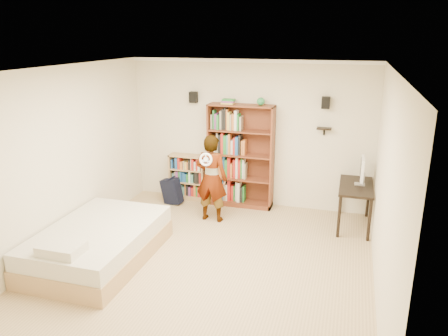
# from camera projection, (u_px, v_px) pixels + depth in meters

# --- Properties ---
(ground) EXTENTS (4.50, 5.00, 0.01)m
(ground) POSITION_uv_depth(u_px,v_px,m) (207.00, 264.00, 6.18)
(ground) COLOR tan
(ground) RESTS_ON ground
(room_shell) EXTENTS (4.52, 5.02, 2.71)m
(room_shell) POSITION_uv_depth(u_px,v_px,m) (206.00, 143.00, 5.66)
(room_shell) COLOR beige
(room_shell) RESTS_ON ground
(crown_molding) EXTENTS (4.50, 5.00, 0.06)m
(crown_molding) POSITION_uv_depth(u_px,v_px,m) (205.00, 72.00, 5.39)
(crown_molding) COLOR white
(crown_molding) RESTS_ON room_shell
(speaker_left) EXTENTS (0.14, 0.12, 0.20)m
(speaker_left) POSITION_uv_depth(u_px,v_px,m) (193.00, 97.00, 8.07)
(speaker_left) COLOR black
(speaker_left) RESTS_ON room_shell
(speaker_right) EXTENTS (0.14, 0.12, 0.20)m
(speaker_right) POSITION_uv_depth(u_px,v_px,m) (326.00, 103.00, 7.43)
(speaker_right) COLOR black
(speaker_right) RESTS_ON room_shell
(wall_shelf) EXTENTS (0.25, 0.16, 0.02)m
(wall_shelf) POSITION_uv_depth(u_px,v_px,m) (324.00, 129.00, 7.57)
(wall_shelf) COLOR black
(wall_shelf) RESTS_ON room_shell
(tall_bookshelf) EXTENTS (1.21, 0.35, 1.92)m
(tall_bookshelf) POSITION_uv_depth(u_px,v_px,m) (241.00, 156.00, 8.06)
(tall_bookshelf) COLOR brown
(tall_bookshelf) RESTS_ON ground
(low_bookshelf) EXTENTS (0.71, 0.27, 0.89)m
(low_bookshelf) POSITION_uv_depth(u_px,v_px,m) (188.00, 177.00, 8.54)
(low_bookshelf) COLOR tan
(low_bookshelf) RESTS_ON ground
(computer_desk) EXTENTS (0.54, 1.08, 0.73)m
(computer_desk) POSITION_uv_depth(u_px,v_px,m) (354.00, 206.00, 7.29)
(computer_desk) COLOR black
(computer_desk) RESTS_ON ground
(imac) EXTENTS (0.13, 0.47, 0.46)m
(imac) POSITION_uv_depth(u_px,v_px,m) (361.00, 171.00, 7.15)
(imac) COLOR white
(imac) RESTS_ON computer_desk
(daybed) EXTENTS (1.38, 2.12, 0.63)m
(daybed) POSITION_uv_depth(u_px,v_px,m) (98.00, 239.00, 6.23)
(daybed) COLOR white
(daybed) RESTS_ON ground
(person) EXTENTS (0.57, 0.39, 1.53)m
(person) POSITION_uv_depth(u_px,v_px,m) (211.00, 178.00, 7.44)
(person) COLOR black
(person) RESTS_ON ground
(wii_wheel) EXTENTS (0.22, 0.08, 0.23)m
(wii_wheel) POSITION_uv_depth(u_px,v_px,m) (206.00, 159.00, 7.06)
(wii_wheel) COLOR white
(wii_wheel) RESTS_ON person
(navy_bag) EXTENTS (0.41, 0.30, 0.51)m
(navy_bag) POSITION_uv_depth(u_px,v_px,m) (172.00, 191.00, 8.33)
(navy_bag) COLOR black
(navy_bag) RESTS_ON ground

